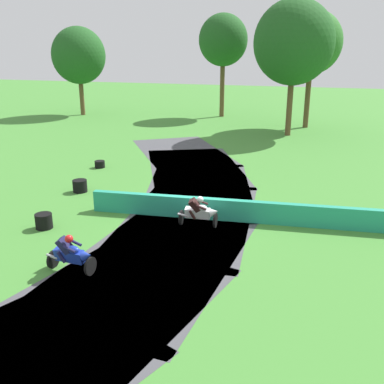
% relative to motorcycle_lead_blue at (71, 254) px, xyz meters
% --- Properties ---
extents(ground_plane, '(120.00, 120.00, 0.00)m').
position_rel_motorcycle_lead_blue_xyz_m(ground_plane, '(2.36, 5.58, -0.65)').
color(ground_plane, '#428433').
extents(track_asphalt, '(11.23, 33.30, 0.01)m').
position_rel_motorcycle_lead_blue_xyz_m(track_asphalt, '(1.02, 5.49, -0.65)').
color(track_asphalt, '#47474C').
rests_on(track_asphalt, ground).
extents(safety_barrier, '(20.06, 1.63, 0.90)m').
position_rel_motorcycle_lead_blue_xyz_m(safety_barrier, '(8.13, 5.96, -0.20)').
color(safety_barrier, '#239375').
rests_on(safety_barrier, ground).
extents(motorcycle_lead_blue, '(1.70, 0.84, 1.43)m').
position_rel_motorcycle_lead_blue_xyz_m(motorcycle_lead_blue, '(0.00, 0.00, 0.00)').
color(motorcycle_lead_blue, black).
rests_on(motorcycle_lead_blue, ground).
extents(motorcycle_chase_white, '(1.68, 0.83, 1.43)m').
position_rel_motorcycle_lead_blue_xyz_m(motorcycle_chase_white, '(2.98, 4.70, -0.01)').
color(motorcycle_chase_white, black).
rests_on(motorcycle_chase_white, ground).
extents(tire_stack_mid_a, '(0.67, 0.67, 0.60)m').
position_rel_motorcycle_lead_blue_xyz_m(tire_stack_mid_a, '(-2.92, 2.93, -0.35)').
color(tire_stack_mid_a, black).
rests_on(tire_stack_mid_a, ground).
extents(tire_stack_mid_b, '(0.70, 0.70, 0.60)m').
position_rel_motorcycle_lead_blue_xyz_m(tire_stack_mid_b, '(-3.79, 7.41, -0.35)').
color(tire_stack_mid_b, black).
rests_on(tire_stack_mid_b, ground).
extents(tire_stack_far, '(0.59, 0.59, 0.40)m').
position_rel_motorcycle_lead_blue_xyz_m(tire_stack_far, '(-4.88, 11.74, -0.45)').
color(tire_stack_far, black).
rests_on(tire_stack_far, ground).
extents(tree_far_left, '(4.88, 4.88, 9.54)m').
position_rel_motorcycle_lead_blue_xyz_m(tree_far_left, '(6.32, 28.37, 6.29)').
color(tree_far_left, brown).
rests_on(tree_far_left, ground).
extents(tree_far_right, '(4.60, 4.60, 9.60)m').
position_rel_motorcycle_lead_blue_xyz_m(tree_far_right, '(-1.88, 32.30, 6.49)').
color(tree_far_right, brown).
rests_on(tree_far_right, ground).
extents(tree_mid_rise, '(5.98, 5.98, 10.13)m').
position_rel_motorcycle_lead_blue_xyz_m(tree_mid_rise, '(5.09, 24.48, 6.32)').
color(tree_mid_rise, brown).
rests_on(tree_mid_rise, ground).
extents(tree_behind_barrier, '(5.18, 5.18, 8.48)m').
position_rel_motorcycle_lead_blue_xyz_m(tree_behind_barrier, '(-15.64, 29.61, 5.09)').
color(tree_behind_barrier, brown).
rests_on(tree_behind_barrier, ground).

